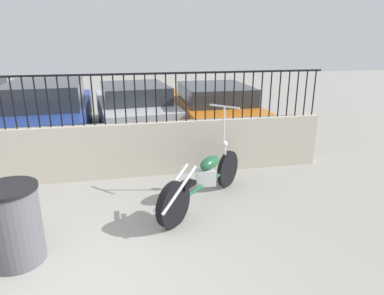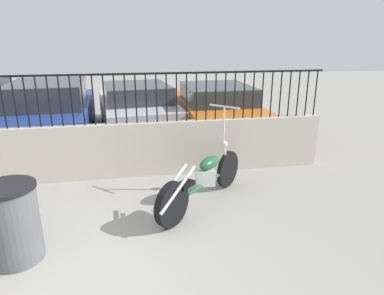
% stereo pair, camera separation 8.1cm
% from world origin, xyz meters
% --- Properties ---
extents(low_wall, '(8.82, 0.18, 0.99)m').
position_xyz_m(low_wall, '(0.00, 2.94, 0.49)').
color(low_wall, beige).
rests_on(low_wall, ground_plane).
extents(fence_railing, '(8.82, 0.04, 0.86)m').
position_xyz_m(fence_railing, '(-0.00, 2.94, 1.55)').
color(fence_railing, black).
rests_on(fence_railing, low_wall).
extents(motorcycle_green, '(1.63, 1.63, 1.42)m').
position_xyz_m(motorcycle_green, '(1.81, 1.57, 0.39)').
color(motorcycle_green, black).
rests_on(motorcycle_green, ground_plane).
extents(trash_bin, '(0.62, 0.62, 0.91)m').
position_xyz_m(trash_bin, '(-0.51, 0.70, 0.46)').
color(trash_bin, '#56565B').
rests_on(trash_bin, ground_plane).
extents(car_blue, '(2.01, 4.50, 1.43)m').
position_xyz_m(car_blue, '(-1.01, 5.63, 0.71)').
color(car_blue, black).
rests_on(car_blue, ground_plane).
extents(car_silver, '(2.17, 4.19, 1.27)m').
position_xyz_m(car_silver, '(1.04, 6.04, 0.65)').
color(car_silver, black).
rests_on(car_silver, ground_plane).
extents(car_orange, '(1.75, 4.06, 1.29)m').
position_xyz_m(car_orange, '(3.00, 5.37, 0.66)').
color(car_orange, black).
rests_on(car_orange, ground_plane).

